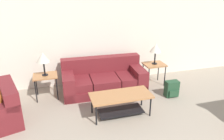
{
  "coord_description": "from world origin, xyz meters",
  "views": [
    {
      "loc": [
        -1.3,
        -0.81,
        2.61
      ],
      "look_at": [
        -0.05,
        3.56,
        0.8
      ],
      "focal_mm": 35.0,
      "sensor_mm": 36.0,
      "label": 1
    }
  ],
  "objects_px": {
    "side_table_left": "(45,78)",
    "table_lamp_left": "(43,58)",
    "backpack": "(172,89)",
    "side_table_right": "(154,66)",
    "couch": "(103,80)",
    "coffee_table": "(121,100)",
    "table_lamp_right": "(156,48)"
  },
  "relations": [
    {
      "from": "side_table_left",
      "to": "table_lamp_left",
      "type": "xyz_separation_m",
      "value": [
        -0.0,
        0.0,
        0.5
      ]
    },
    {
      "from": "table_lamp_left",
      "to": "backpack",
      "type": "distance_m",
      "value": 3.16
    },
    {
      "from": "table_lamp_left",
      "to": "side_table_right",
      "type": "bearing_deg",
      "value": 0.0
    },
    {
      "from": "side_table_left",
      "to": "backpack",
      "type": "height_order",
      "value": "side_table_left"
    },
    {
      "from": "couch",
      "to": "coffee_table",
      "type": "relative_size",
      "value": 1.65
    },
    {
      "from": "side_table_left",
      "to": "table_lamp_right",
      "type": "distance_m",
      "value": 2.88
    },
    {
      "from": "coffee_table",
      "to": "table_lamp_left",
      "type": "relative_size",
      "value": 2.29
    },
    {
      "from": "side_table_left",
      "to": "backpack",
      "type": "relative_size",
      "value": 1.47
    },
    {
      "from": "side_table_right",
      "to": "couch",
      "type": "bearing_deg",
      "value": 179.29
    },
    {
      "from": "couch",
      "to": "backpack",
      "type": "bearing_deg",
      "value": -27.47
    },
    {
      "from": "side_table_left",
      "to": "side_table_right",
      "type": "xyz_separation_m",
      "value": [
        2.84,
        0.0,
        0.0
      ]
    },
    {
      "from": "couch",
      "to": "table_lamp_left",
      "type": "xyz_separation_m",
      "value": [
        -1.42,
        -0.02,
        0.73
      ]
    },
    {
      "from": "couch",
      "to": "table_lamp_right",
      "type": "relative_size",
      "value": 3.78
    },
    {
      "from": "side_table_right",
      "to": "backpack",
      "type": "bearing_deg",
      "value": -81.64
    },
    {
      "from": "coffee_table",
      "to": "side_table_left",
      "type": "height_order",
      "value": "side_table_left"
    },
    {
      "from": "side_table_left",
      "to": "table_lamp_left",
      "type": "height_order",
      "value": "table_lamp_left"
    },
    {
      "from": "couch",
      "to": "backpack",
      "type": "height_order",
      "value": "couch"
    },
    {
      "from": "couch",
      "to": "side_table_left",
      "type": "height_order",
      "value": "couch"
    },
    {
      "from": "table_lamp_right",
      "to": "backpack",
      "type": "relative_size",
      "value": 1.38
    },
    {
      "from": "side_table_left",
      "to": "side_table_right",
      "type": "relative_size",
      "value": 1.0
    },
    {
      "from": "coffee_table",
      "to": "table_lamp_left",
      "type": "xyz_separation_m",
      "value": [
        -1.49,
        1.2,
        0.68
      ]
    },
    {
      "from": "side_table_right",
      "to": "side_table_left",
      "type": "bearing_deg",
      "value": 180.0
    },
    {
      "from": "couch",
      "to": "side_table_right",
      "type": "xyz_separation_m",
      "value": [
        1.42,
        -0.02,
        0.24
      ]
    },
    {
      "from": "couch",
      "to": "table_lamp_right",
      "type": "height_order",
      "value": "table_lamp_right"
    },
    {
      "from": "side_table_right",
      "to": "table_lamp_right",
      "type": "height_order",
      "value": "table_lamp_right"
    },
    {
      "from": "coffee_table",
      "to": "side_table_right",
      "type": "xyz_separation_m",
      "value": [
        1.34,
        1.2,
        0.18
      ]
    },
    {
      "from": "couch",
      "to": "side_table_left",
      "type": "distance_m",
      "value": 1.44
    },
    {
      "from": "coffee_table",
      "to": "table_lamp_right",
      "type": "xyz_separation_m",
      "value": [
        1.34,
        1.2,
        0.68
      ]
    },
    {
      "from": "table_lamp_right",
      "to": "backpack",
      "type": "xyz_separation_m",
      "value": [
        0.11,
        -0.78,
        -0.83
      ]
    },
    {
      "from": "table_lamp_left",
      "to": "table_lamp_right",
      "type": "height_order",
      "value": "same"
    },
    {
      "from": "side_table_right",
      "to": "backpack",
      "type": "distance_m",
      "value": 0.85
    },
    {
      "from": "side_table_left",
      "to": "coffee_table",
      "type": "bearing_deg",
      "value": -38.89
    }
  ]
}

